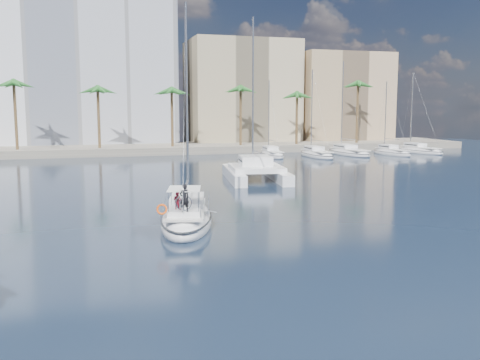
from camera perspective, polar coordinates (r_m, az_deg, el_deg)
name	(u,v)px	position (r m, az deg, el deg)	size (l,w,h in m)	color
ground	(224,237)	(31.34, -1.76, -6.06)	(160.00, 160.00, 0.00)	black
quay	(130,149)	(91.03, -11.60, 3.24)	(120.00, 14.00, 1.20)	gray
building_modern	(54,71)	(102.74, -19.21, 10.95)	(42.00, 16.00, 28.00)	white
building_beige	(241,94)	(103.82, 0.14, 9.13)	(20.00, 14.00, 20.00)	tan
building_tan_right	(340,100)	(109.41, 10.65, 8.40)	(18.00, 12.00, 18.00)	tan
palm_centre	(131,90)	(86.83, -11.55, 9.43)	(3.60, 3.60, 12.30)	brown
palm_right	(328,91)	(96.03, 9.39, 9.31)	(3.60, 3.60, 12.30)	brown
main_sloop	(187,218)	(34.40, -5.71, -4.02)	(5.51, 10.55, 14.96)	white
catamaran	(256,169)	(55.49, 1.67, 1.17)	(7.41, 12.20, 16.79)	white
seagull	(207,212)	(33.11, -3.52, -3.46)	(1.19, 0.51, 0.22)	silver
moored_yacht_a	(272,157)	(81.66, 3.42, 2.47)	(2.72, 9.35, 11.90)	white
moored_yacht_b	(316,157)	(82.27, 8.16, 2.44)	(3.14, 10.78, 13.72)	white
moored_yacht_c	(349,155)	(86.93, 11.51, 2.65)	(3.55, 12.21, 15.54)	white
moored_yacht_d	(391,155)	(88.47, 15.85, 2.59)	(2.72, 9.35, 11.90)	white
moored_yacht_e	(419,153)	(93.73, 18.56, 2.76)	(3.14, 10.78, 13.72)	white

